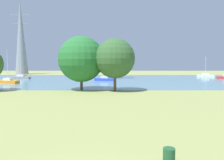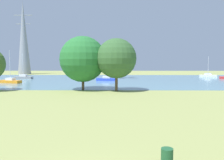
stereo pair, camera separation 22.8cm
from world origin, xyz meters
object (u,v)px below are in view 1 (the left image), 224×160
at_px(tree_west_far, 82,59).
at_px(electricity_pylon, 22,37).
at_px(sailboat_gray, 22,77).
at_px(sailboat_orange, 9,81).
at_px(tree_east_near, 116,58).
at_px(sailboat_white, 206,75).
at_px(litter_bin, 170,157).
at_px(sailboat_blue, 105,79).

bearing_deg(tree_west_far, electricity_pylon, 121.35).
height_order(sailboat_gray, tree_west_far, tree_west_far).
relative_size(sailboat_orange, tree_east_near, 0.85).
bearing_deg(tree_west_far, sailboat_white, 42.83).
height_order(sailboat_gray, tree_east_near, tree_east_near).
xyz_separation_m(litter_bin, sailboat_blue, (-4.42, 45.12, 0.04)).
bearing_deg(sailboat_orange, litter_bin, -57.51).
bearing_deg(tree_east_near, electricity_pylon, 125.41).
relative_size(sailboat_blue, sailboat_gray, 0.78).
bearing_deg(tree_west_far, sailboat_orange, 146.62).
xyz_separation_m(sailboat_gray, sailboat_white, (51.67, 7.13, -0.01)).
distance_m(sailboat_blue, sailboat_gray, 23.09).
distance_m(litter_bin, sailboat_blue, 45.33).
height_order(tree_west_far, tree_east_near, tree_west_far).
bearing_deg(sailboat_blue, sailboat_gray, 165.45).
bearing_deg(sailboat_gray, sailboat_orange, -81.17).
height_order(sailboat_blue, electricity_pylon, electricity_pylon).
height_order(sailboat_blue, sailboat_gray, sailboat_gray).
height_order(sailboat_blue, tree_east_near, tree_east_near).
xyz_separation_m(tree_east_near, electricity_pylon, (-32.35, 45.52, 7.72)).
distance_m(sailboat_orange, sailboat_gray, 11.90).
relative_size(sailboat_white, tree_west_far, 0.68).
height_order(litter_bin, tree_west_far, tree_west_far).
xyz_separation_m(sailboat_orange, electricity_pylon, (-9.60, 32.69, 12.43)).
bearing_deg(litter_bin, electricity_pylon, 115.68).
height_order(litter_bin, tree_east_near, tree_east_near).
distance_m(sailboat_gray, electricity_pylon, 25.56).
bearing_deg(tree_west_far, tree_east_near, -15.00).
bearing_deg(sailboat_white, tree_west_far, -137.17).
xyz_separation_m(sailboat_white, electricity_pylon, (-59.45, 13.80, 12.45)).
distance_m(sailboat_orange, electricity_pylon, 36.27).
xyz_separation_m(sailboat_blue, sailboat_orange, (-20.52, -5.96, 0.02)).
relative_size(sailboat_orange, electricity_pylon, 0.28).
bearing_deg(electricity_pylon, sailboat_orange, -73.63).
bearing_deg(tree_east_near, sailboat_orange, 150.58).
xyz_separation_m(litter_bin, tree_east_near, (-2.18, 26.33, 4.78)).
distance_m(sailboat_white, tree_west_far, 44.72).
relative_size(litter_bin, sailboat_gray, 0.12).
height_order(sailboat_blue, sailboat_orange, sailboat_orange).
bearing_deg(sailboat_orange, sailboat_blue, 16.19).
bearing_deg(litter_bin, sailboat_blue, 95.59).
bearing_deg(litter_bin, sailboat_white, 66.78).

